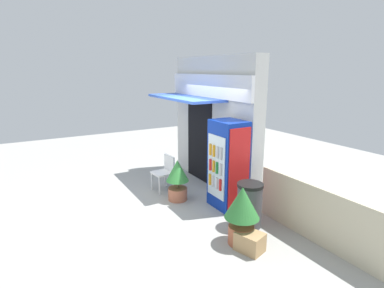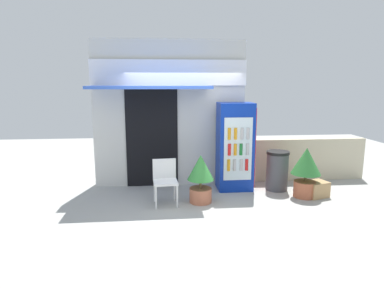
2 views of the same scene
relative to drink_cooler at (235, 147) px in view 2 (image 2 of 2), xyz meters
name	(u,v)px [view 2 (image 2 of 2)]	position (x,y,z in m)	size (l,w,h in m)	color
ground	(189,205)	(-1.08, -0.92, -0.94)	(16.00, 16.00, 0.00)	#A3A39E
storefront_building	(169,112)	(-1.41, 0.53, 0.71)	(3.33, 1.25, 3.20)	silver
drink_cooler	(235,147)	(0.00, 0.00, 0.00)	(0.76, 0.63, 1.88)	#0C2D9E
plastic_chair	(165,178)	(-1.52, -0.74, -0.44)	(0.48, 0.48, 0.85)	white
potted_plant_near_shop	(201,176)	(-0.84, -0.76, -0.41)	(0.51, 0.51, 0.94)	#BC6B4C
potted_plant_curbside	(306,168)	(1.30, -0.66, -0.34)	(0.59, 0.59, 1.02)	#AD5B3D
trash_bin	(277,170)	(0.90, -0.15, -0.51)	(0.49, 0.49, 0.85)	#47474C
stone_boundary_wall	(309,159)	(1.92, 0.54, -0.44)	(2.66, 0.20, 0.99)	beige
cardboard_box	(316,189)	(1.55, -0.67, -0.78)	(0.43, 0.34, 0.32)	tan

